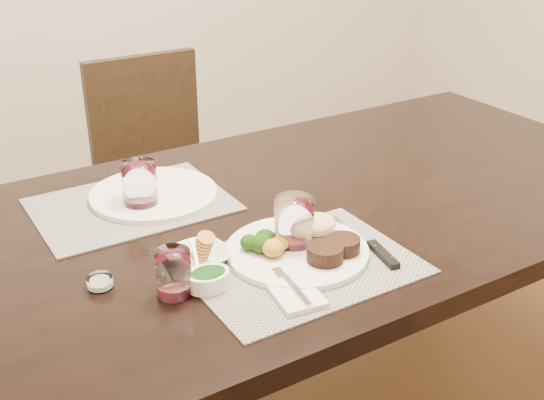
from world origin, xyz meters
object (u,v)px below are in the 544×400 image
dinner_plate (304,246)px  far_plate (154,194)px  chair_far (159,168)px  steak_knife (374,249)px  wine_glass_near (294,226)px  cracker_bowl (200,257)px

dinner_plate → far_plate: (-0.16, 0.43, -0.01)m
chair_far → steak_knife: chair_far is taller
dinner_plate → wine_glass_near: size_ratio=2.60×
steak_knife → chair_far: bearing=100.9°
chair_far → cracker_bowl: 1.16m
chair_far → dinner_plate: size_ratio=2.95×
steak_knife → far_plate: (-0.30, 0.50, 0.00)m
dinner_plate → cracker_bowl: size_ratio=2.40×
steak_knife → wine_glass_near: 0.18m
cracker_bowl → wine_glass_near: (0.20, -0.05, 0.04)m
far_plate → wine_glass_near: bearing=-68.4°
wine_glass_near → chair_far: bearing=82.8°
wine_glass_near → far_plate: (-0.16, 0.40, -0.05)m
wine_glass_near → dinner_plate: bearing=-78.1°
chair_far → wine_glass_near: size_ratio=7.68×
dinner_plate → far_plate: 0.46m
chair_far → wine_glass_near: chair_far is taller
dinner_plate → chair_far: bearing=91.3°
dinner_plate → far_plate: dinner_plate is taller
chair_far → steak_knife: 1.25m
steak_knife → cracker_bowl: cracker_bowl is taller
steak_knife → far_plate: bearing=131.6°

